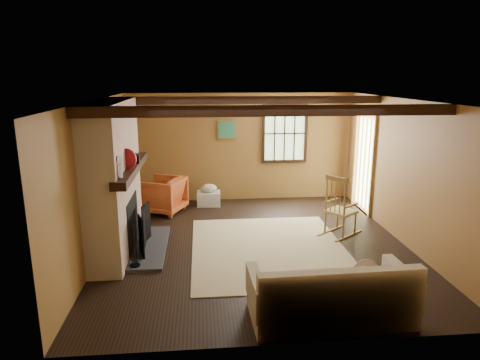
{
  "coord_description": "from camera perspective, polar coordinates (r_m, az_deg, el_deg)",
  "views": [
    {
      "loc": [
        -0.87,
        -6.67,
        2.78
      ],
      "look_at": [
        -0.22,
        0.4,
        1.03
      ],
      "focal_mm": 32.0,
      "sensor_mm": 36.0,
      "label": 1
    }
  ],
  "objects": [
    {
      "name": "rug",
      "position": [
        7.12,
        3.85,
        -9.12
      ],
      "size": [
        2.5,
        3.0,
        0.01
      ],
      "primitive_type": "cube",
      "color": "tan",
      "rests_on": "ground"
    },
    {
      "name": "basket_pillow",
      "position": [
        9.31,
        -4.2,
        -1.07
      ],
      "size": [
        0.43,
        0.39,
        0.18
      ],
      "primitive_type": "ellipsoid",
      "rotation": [
        0.0,
        0.0,
        -0.36
      ],
      "color": "beige",
      "rests_on": "laundry_basket"
    },
    {
      "name": "armchair",
      "position": [
        8.95,
        -10.29,
        -1.98
      ],
      "size": [
        1.06,
        1.05,
        0.74
      ],
      "primitive_type": "imported",
      "rotation": [
        0.0,
        0.0,
        -1.98
      ],
      "color": "#BF6026",
      "rests_on": "ground"
    },
    {
      "name": "firewood_pile",
      "position": [
        9.65,
        -10.76,
        -2.43
      ],
      "size": [
        0.63,
        0.11,
        0.23
      ],
      "color": "brown",
      "rests_on": "ground"
    },
    {
      "name": "room_envelope",
      "position": [
        7.11,
        3.65,
        4.55
      ],
      "size": [
        5.02,
        5.52,
        2.44
      ],
      "color": "brown",
      "rests_on": "ground"
    },
    {
      "name": "ground",
      "position": [
        7.28,
        2.03,
        -8.6
      ],
      "size": [
        5.5,
        5.5,
        0.0
      ],
      "primitive_type": "plane",
      "color": "black",
      "rests_on": "ground"
    },
    {
      "name": "laundry_basket",
      "position": [
        9.37,
        -4.18,
        -2.48
      ],
      "size": [
        0.51,
        0.4,
        0.3
      ],
      "primitive_type": "cube",
      "rotation": [
        0.0,
        0.0,
        -0.03
      ],
      "color": "silver",
      "rests_on": "ground"
    },
    {
      "name": "rocking_chair",
      "position": [
        7.76,
        13.15,
        -3.88
      ],
      "size": [
        0.88,
        0.81,
        1.1
      ],
      "rotation": [
        0.0,
        0.0,
        2.23
      ],
      "color": "tan",
      "rests_on": "ground"
    },
    {
      "name": "sofa",
      "position": [
        5.23,
        12.15,
        -15.14
      ],
      "size": [
        1.9,
        0.89,
        0.76
      ],
      "rotation": [
        0.0,
        0.0,
        0.03
      ],
      "color": "beige",
      "rests_on": "ground"
    },
    {
      "name": "fireplace",
      "position": [
        7.01,
        -16.25,
        -0.54
      ],
      "size": [
        1.02,
        2.3,
        2.4
      ],
      "color": "#AA4741",
      "rests_on": "ground"
    }
  ]
}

